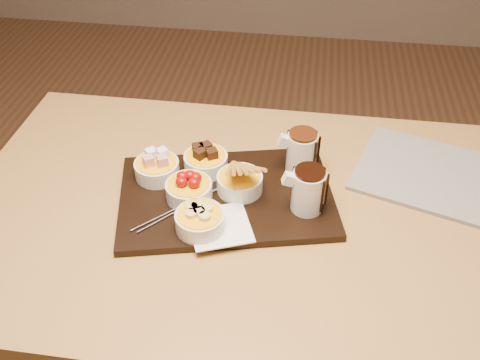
# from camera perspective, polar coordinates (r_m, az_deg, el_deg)

# --- Properties ---
(dining_table) EXTENTS (1.20, 0.80, 0.75)m
(dining_table) POSITION_cam_1_polar(r_m,az_deg,el_deg) (1.23, -0.49, -6.26)
(dining_table) COLOR #A3783C
(dining_table) RESTS_ON ground
(serving_board) EXTENTS (0.52, 0.40, 0.02)m
(serving_board) POSITION_cam_1_polar(r_m,az_deg,el_deg) (1.17, -1.46, -1.78)
(serving_board) COLOR black
(serving_board) RESTS_ON dining_table
(napkin) EXTENTS (0.16, 0.16, 0.00)m
(napkin) POSITION_cam_1_polar(r_m,az_deg,el_deg) (1.09, -2.14, -4.93)
(napkin) COLOR white
(napkin) RESTS_ON serving_board
(bowl_marshmallows) EXTENTS (0.10, 0.10, 0.04)m
(bowl_marshmallows) POSITION_cam_1_polar(r_m,az_deg,el_deg) (1.21, -8.84, 1.15)
(bowl_marshmallows) COLOR silver
(bowl_marshmallows) RESTS_ON serving_board
(bowl_cake) EXTENTS (0.10, 0.10, 0.04)m
(bowl_cake) POSITION_cam_1_polar(r_m,az_deg,el_deg) (1.22, -3.66, 1.90)
(bowl_cake) COLOR silver
(bowl_cake) RESTS_ON serving_board
(bowl_strawberries) EXTENTS (0.10, 0.10, 0.04)m
(bowl_strawberries) POSITION_cam_1_polar(r_m,az_deg,el_deg) (1.14, -5.46, -1.14)
(bowl_strawberries) COLOR silver
(bowl_strawberries) RESTS_ON serving_board
(bowl_biscotti) EXTENTS (0.10, 0.10, 0.04)m
(bowl_biscotti) POSITION_cam_1_polar(r_m,az_deg,el_deg) (1.16, -0.04, -0.33)
(bowl_biscotti) COLOR silver
(bowl_biscotti) RESTS_ON serving_board
(bowl_bananas) EXTENTS (0.10, 0.10, 0.04)m
(bowl_bananas) POSITION_cam_1_polar(r_m,az_deg,el_deg) (1.07, -4.30, -4.40)
(bowl_bananas) COLOR silver
(bowl_bananas) RESTS_ON serving_board
(pitcher_dark_chocolate) EXTENTS (0.08, 0.08, 0.09)m
(pitcher_dark_chocolate) POSITION_cam_1_polar(r_m,az_deg,el_deg) (1.11, 7.28, -1.15)
(pitcher_dark_chocolate) COLOR silver
(pitcher_dark_chocolate) RESTS_ON serving_board
(pitcher_milk_chocolate) EXTENTS (0.08, 0.08, 0.09)m
(pitcher_milk_chocolate) POSITION_cam_1_polar(r_m,az_deg,el_deg) (1.21, 6.59, 2.93)
(pitcher_milk_chocolate) COLOR silver
(pitcher_milk_chocolate) RESTS_ON serving_board
(fondue_skewers) EXTENTS (0.21, 0.20, 0.01)m
(fondue_skewers) POSITION_cam_1_polar(r_m,az_deg,el_deg) (1.14, -5.89, -2.58)
(fondue_skewers) COLOR silver
(fondue_skewers) RESTS_ON serving_board
(newspaper) EXTENTS (0.40, 0.35, 0.01)m
(newspaper) POSITION_cam_1_polar(r_m,az_deg,el_deg) (1.31, 19.77, 0.54)
(newspaper) COLOR beige
(newspaper) RESTS_ON dining_table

